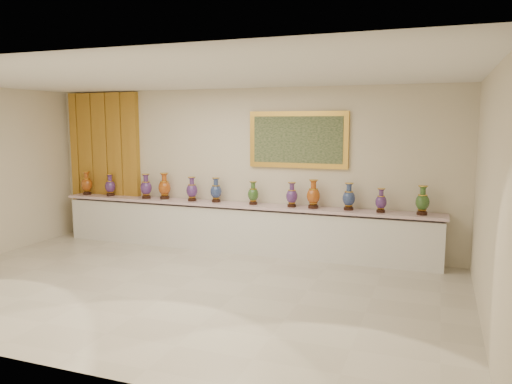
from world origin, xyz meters
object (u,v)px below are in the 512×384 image
Objects in this scene: vase_1 at (110,186)px; vase_2 at (146,187)px; counter at (238,228)px; vase_0 at (87,184)px.

vase_2 reaches higher than vase_1.
vase_1 is at bearing 179.86° from counter.
vase_2 is (0.89, -0.06, 0.02)m from vase_1.
vase_0 is at bearing -177.65° from vase_1.
vase_0 is at bearing 178.55° from vase_2.
vase_2 is at bearing -1.45° from vase_0.
vase_1 is (0.56, 0.02, -0.02)m from vase_0.
vase_0 is 0.56m from vase_1.
vase_1 is at bearing 176.15° from vase_2.
vase_1 is 0.92× the size of vase_2.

